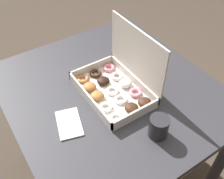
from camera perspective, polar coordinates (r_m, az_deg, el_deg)
The scene contains 5 objects.
ground_plane at distance 1.77m, azimuth -0.27°, elevation -17.58°, with size 8.00×8.00×0.00m, color #42382D.
dining_table at distance 1.24m, azimuth -0.36°, elevation -3.68°, with size 0.95×0.87×0.75m.
donut_box at distance 1.12m, azimuth 1.38°, elevation 1.75°, with size 0.35×0.24×0.28m.
coffee_mug at distance 0.98m, azimuth 10.12°, elevation -7.95°, with size 0.07×0.07×0.09m.
paper_napkin at distance 1.04m, azimuth -9.32°, elevation -7.28°, with size 0.16×0.13×0.01m.
Camera 1 is at (0.70, -0.45, 1.56)m, focal length 42.00 mm.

